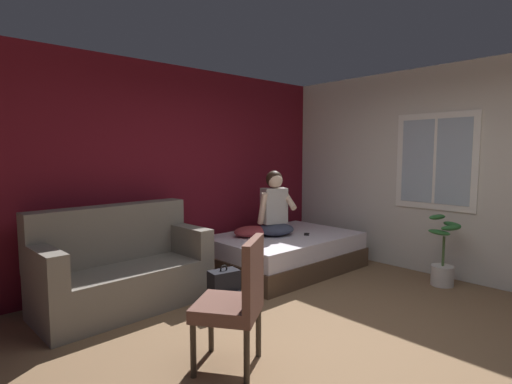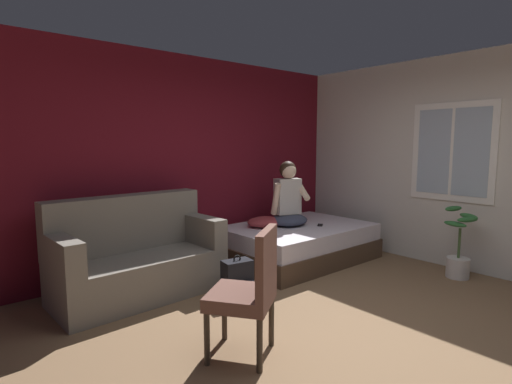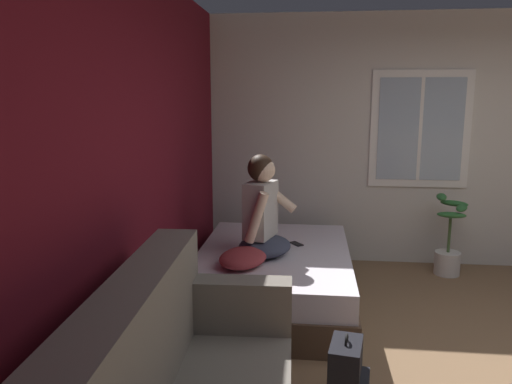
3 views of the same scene
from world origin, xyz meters
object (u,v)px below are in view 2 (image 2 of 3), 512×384
at_px(person_seated, 288,200).
at_px(cell_phone, 320,225).
at_px(side_chair, 250,288).
at_px(bed, 298,243).
at_px(throw_pillow, 265,222).
at_px(potted_plant, 459,253).
at_px(couch, 137,258).
at_px(backpack, 238,280).

xyz_separation_m(person_seated, cell_phone, (0.34, -0.28, -0.35)).
bearing_deg(side_chair, bed, 35.55).
xyz_separation_m(bed, throw_pillow, (-0.42, 0.22, 0.31)).
relative_size(bed, potted_plant, 2.33).
height_order(side_chair, person_seated, person_seated).
relative_size(couch, cell_phone, 12.02).
bearing_deg(side_chair, person_seated, 38.69).
height_order(bed, cell_phone, cell_phone).
bearing_deg(potted_plant, cell_phone, 113.81).
bearing_deg(cell_phone, person_seated, 13.49).
height_order(bed, backpack, bed).
xyz_separation_m(couch, side_chair, (0.12, -1.73, 0.14)).
relative_size(bed, cell_phone, 13.76).
distance_m(couch, cell_phone, 2.48).
distance_m(person_seated, cell_phone, 0.56).
height_order(bed, couch, couch).
xyz_separation_m(couch, backpack, (0.74, -0.79, -0.20)).
height_order(backpack, throw_pillow, throw_pillow).
height_order(side_chair, throw_pillow, side_chair).
height_order(person_seated, backpack, person_seated).
relative_size(backpack, throw_pillow, 0.95).
distance_m(throw_pillow, cell_phone, 0.77).
bearing_deg(potted_plant, throw_pillow, 124.18).
bearing_deg(throw_pillow, potted_plant, -55.82).
bearing_deg(throw_pillow, side_chair, -134.31).
bearing_deg(bed, throw_pillow, 152.86).
height_order(person_seated, potted_plant, person_seated).
bearing_deg(couch, person_seated, -3.89).
distance_m(person_seated, backpack, 1.64).
height_order(couch, throw_pillow, couch).
distance_m(bed, cell_phone, 0.39).
bearing_deg(side_chair, backpack, 56.76).
bearing_deg(person_seated, side_chair, -141.31).
relative_size(bed, backpack, 4.32).
xyz_separation_m(throw_pillow, cell_phone, (0.65, -0.41, -0.07)).
relative_size(bed, throw_pillow, 4.13).
distance_m(side_chair, potted_plant, 3.03).
xyz_separation_m(backpack, throw_pillow, (1.06, 0.77, 0.36)).
distance_m(throw_pillow, potted_plant, 2.39).
bearing_deg(couch, cell_phone, -9.86).
bearing_deg(cell_phone, backpack, 65.04).
xyz_separation_m(person_seated, potted_plant, (1.03, -1.84, -0.53)).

